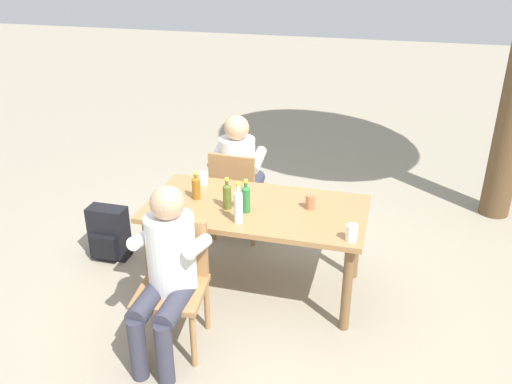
{
  "coord_description": "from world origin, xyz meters",
  "views": [
    {
      "loc": [
        0.92,
        -3.49,
        2.56
      ],
      "look_at": [
        0.0,
        0.0,
        0.84
      ],
      "focal_mm": 37.64,
      "sensor_mm": 36.0,
      "label": 1
    }
  ],
  "objects_px": {
    "bottle_amber": "(196,187)",
    "cup_terracotta": "(310,202)",
    "person_in_white_shirt": "(167,266)",
    "person_in_plaid_shirt": "(240,168)",
    "cup_white": "(352,233)",
    "chair_near_left": "(174,278)",
    "backpack_by_near_side": "(109,234)",
    "chair_far_left": "(236,190)",
    "bottle_olive": "(227,195)",
    "cup_glass": "(203,178)",
    "bottle_green": "(246,198)",
    "dining_table": "(256,217)",
    "bottle_clear": "(238,205)",
    "table_knife": "(162,204)"
  },
  "relations": [
    {
      "from": "bottle_amber",
      "to": "cup_terracotta",
      "type": "xyz_separation_m",
      "value": [
        0.88,
        0.06,
        -0.04
      ]
    },
    {
      "from": "person_in_white_shirt",
      "to": "person_in_plaid_shirt",
      "type": "bearing_deg",
      "value": 90.0
    },
    {
      "from": "cup_white",
      "to": "chair_near_left",
      "type": "bearing_deg",
      "value": -160.46
    },
    {
      "from": "backpack_by_near_side",
      "to": "chair_far_left",
      "type": "bearing_deg",
      "value": 32.34
    },
    {
      "from": "chair_near_left",
      "to": "cup_terracotta",
      "type": "relative_size",
      "value": 7.88
    },
    {
      "from": "bottle_olive",
      "to": "cup_glass",
      "type": "relative_size",
      "value": 2.66
    },
    {
      "from": "backpack_by_near_side",
      "to": "cup_terracotta",
      "type": "bearing_deg",
      "value": -1.02
    },
    {
      "from": "bottle_olive",
      "to": "cup_terracotta",
      "type": "height_order",
      "value": "bottle_olive"
    },
    {
      "from": "bottle_amber",
      "to": "cup_terracotta",
      "type": "distance_m",
      "value": 0.88
    },
    {
      "from": "bottle_amber",
      "to": "bottle_green",
      "type": "bearing_deg",
      "value": -14.74
    },
    {
      "from": "dining_table",
      "to": "cup_white",
      "type": "height_order",
      "value": "cup_white"
    },
    {
      "from": "person_in_plaid_shirt",
      "to": "cup_glass",
      "type": "relative_size",
      "value": 12.68
    },
    {
      "from": "bottle_amber",
      "to": "cup_glass",
      "type": "xyz_separation_m",
      "value": [
        -0.05,
        0.28,
        -0.05
      ]
    },
    {
      "from": "dining_table",
      "to": "cup_terracotta",
      "type": "bearing_deg",
      "value": 9.9
    },
    {
      "from": "bottle_olive",
      "to": "bottle_clear",
      "type": "relative_size",
      "value": 0.79
    },
    {
      "from": "table_knife",
      "to": "backpack_by_near_side",
      "type": "bearing_deg",
      "value": 159.26
    },
    {
      "from": "bottle_amber",
      "to": "cup_terracotta",
      "type": "bearing_deg",
      "value": 3.72
    },
    {
      "from": "bottle_clear",
      "to": "cup_glass",
      "type": "bearing_deg",
      "value": 130.07
    },
    {
      "from": "chair_near_left",
      "to": "person_in_plaid_shirt",
      "type": "height_order",
      "value": "person_in_plaid_shirt"
    },
    {
      "from": "chair_far_left",
      "to": "person_in_plaid_shirt",
      "type": "height_order",
      "value": "person_in_plaid_shirt"
    },
    {
      "from": "bottle_green",
      "to": "bottle_amber",
      "type": "bearing_deg",
      "value": 165.26
    },
    {
      "from": "bottle_clear",
      "to": "cup_terracotta",
      "type": "relative_size",
      "value": 2.84
    },
    {
      "from": "person_in_white_shirt",
      "to": "bottle_green",
      "type": "height_order",
      "value": "person_in_white_shirt"
    },
    {
      "from": "dining_table",
      "to": "table_knife",
      "type": "relative_size",
      "value": 6.89
    },
    {
      "from": "chair_far_left",
      "to": "person_in_white_shirt",
      "type": "bearing_deg",
      "value": -89.89
    },
    {
      "from": "dining_table",
      "to": "bottle_olive",
      "type": "bearing_deg",
      "value": -157.03
    },
    {
      "from": "table_knife",
      "to": "bottle_clear",
      "type": "bearing_deg",
      "value": -10.94
    },
    {
      "from": "cup_terracotta",
      "to": "table_knife",
      "type": "relative_size",
      "value": 0.46
    },
    {
      "from": "person_in_white_shirt",
      "to": "bottle_olive",
      "type": "xyz_separation_m",
      "value": [
        0.17,
        0.74,
        0.18
      ]
    },
    {
      "from": "bottle_olive",
      "to": "bottle_amber",
      "type": "bearing_deg",
      "value": 161.07
    },
    {
      "from": "person_in_plaid_shirt",
      "to": "cup_glass",
      "type": "bearing_deg",
      "value": -106.35
    },
    {
      "from": "person_in_plaid_shirt",
      "to": "chair_far_left",
      "type": "bearing_deg",
      "value": -91.59
    },
    {
      "from": "chair_far_left",
      "to": "backpack_by_near_side",
      "type": "bearing_deg",
      "value": -147.66
    },
    {
      "from": "dining_table",
      "to": "bottle_olive",
      "type": "relative_size",
      "value": 6.68
    },
    {
      "from": "dining_table",
      "to": "person_in_white_shirt",
      "type": "relative_size",
      "value": 1.4
    },
    {
      "from": "person_in_white_shirt",
      "to": "bottle_clear",
      "type": "bearing_deg",
      "value": 60.58
    },
    {
      "from": "cup_terracotta",
      "to": "cup_white",
      "type": "bearing_deg",
      "value": -48.47
    },
    {
      "from": "bottle_clear",
      "to": "cup_terracotta",
      "type": "distance_m",
      "value": 0.57
    },
    {
      "from": "person_in_plaid_shirt",
      "to": "bottle_amber",
      "type": "xyz_separation_m",
      "value": [
        -0.11,
        -0.82,
        0.16
      ]
    },
    {
      "from": "person_in_white_shirt",
      "to": "cup_glass",
      "type": "relative_size",
      "value": 12.68
    },
    {
      "from": "dining_table",
      "to": "bottle_green",
      "type": "distance_m",
      "value": 0.23
    },
    {
      "from": "cup_terracotta",
      "to": "cup_glass",
      "type": "bearing_deg",
      "value": 166.56
    },
    {
      "from": "chair_near_left",
      "to": "table_knife",
      "type": "distance_m",
      "value": 0.7
    },
    {
      "from": "person_in_white_shirt",
      "to": "bottle_olive",
      "type": "height_order",
      "value": "person_in_white_shirt"
    },
    {
      "from": "chair_far_left",
      "to": "cup_white",
      "type": "height_order",
      "value": "chair_far_left"
    },
    {
      "from": "bottle_amber",
      "to": "bottle_green",
      "type": "height_order",
      "value": "bottle_green"
    },
    {
      "from": "bottle_clear",
      "to": "cup_glass",
      "type": "distance_m",
      "value": 0.74
    },
    {
      "from": "person_in_white_shirt",
      "to": "bottle_green",
      "type": "xyz_separation_m",
      "value": [
        0.32,
        0.73,
        0.18
      ]
    },
    {
      "from": "dining_table",
      "to": "table_knife",
      "type": "height_order",
      "value": "table_knife"
    },
    {
      "from": "chair_near_left",
      "to": "table_knife",
      "type": "height_order",
      "value": "chair_near_left"
    }
  ]
}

